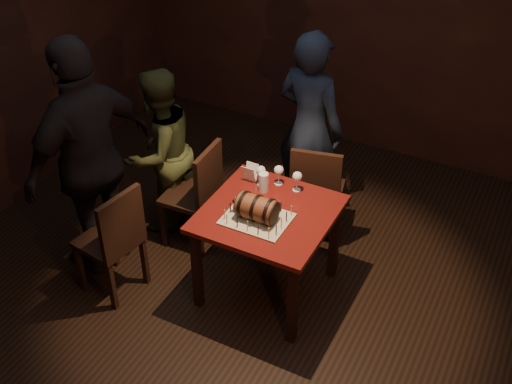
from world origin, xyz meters
TOP-DOWN VIEW (x-y plane):
  - room_shell at (0.00, 0.00)m, footprint 5.04×5.04m
  - pub_table at (0.06, 0.13)m, footprint 0.90×0.90m
  - cake_board at (0.02, 0.01)m, footprint 0.45×0.35m
  - barrel_cake at (0.02, 0.01)m, footprint 0.33×0.19m
  - birthday_candles at (0.02, 0.01)m, footprint 0.40×0.30m
  - wine_glass_left at (-0.14, 0.40)m, footprint 0.07×0.07m
  - wine_glass_mid at (-0.03, 0.47)m, footprint 0.07×0.07m
  - wine_glass_right at (0.13, 0.45)m, footprint 0.07×0.07m
  - pint_of_ale at (-0.09, 0.34)m, footprint 0.07×0.07m
  - menu_card at (-0.24, 0.41)m, footprint 0.10×0.05m
  - chair_back at (0.14, 0.83)m, footprint 0.48×0.48m
  - chair_left_rear at (-0.69, 0.38)m, footprint 0.42×0.42m
  - chair_left_front at (-0.93, -0.39)m, footprint 0.45×0.45m
  - person_back at (-0.09, 1.19)m, footprint 0.68×0.51m
  - person_left_rear at (-1.11, 0.47)m, footprint 0.67×0.79m
  - person_left_front at (-1.27, -0.15)m, footprint 0.67×1.19m

SIDE VIEW (x-z plane):
  - chair_back at x=0.14m, z-range 0.06..0.99m
  - chair_left_rear at x=-0.69m, z-range 0.06..0.99m
  - chair_left_front at x=-0.93m, z-range 0.06..0.99m
  - pub_table at x=0.06m, z-range 0.27..1.02m
  - person_left_rear at x=-1.11m, z-range 0.00..1.43m
  - cake_board at x=0.02m, z-range 0.75..0.76m
  - birthday_candles at x=0.02m, z-range 0.76..0.85m
  - menu_card at x=-0.24m, z-range 0.75..0.88m
  - pint_of_ale at x=-0.09m, z-range 0.75..0.90m
  - person_back at x=-0.09m, z-range 0.00..1.69m
  - barrel_cake at x=0.02m, z-range 0.75..0.95m
  - wine_glass_mid at x=-0.03m, z-range 0.79..0.95m
  - wine_glass_left at x=-0.14m, z-range 0.79..0.95m
  - wine_glass_right at x=0.13m, z-range 0.79..0.95m
  - person_left_front at x=-1.27m, z-range 0.00..1.91m
  - room_shell at x=0.00m, z-range 0.00..2.80m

